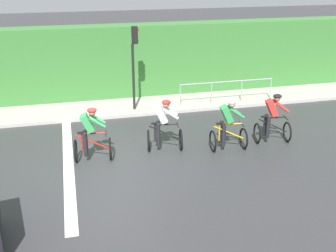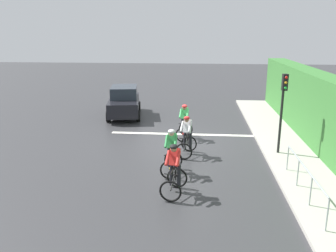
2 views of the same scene
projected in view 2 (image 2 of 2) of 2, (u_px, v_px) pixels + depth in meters
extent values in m
plane|color=#333335|center=(180.00, 142.00, 15.98)|extent=(80.00, 80.00, 0.00)
cube|color=#ADA89E|center=(302.00, 159.00, 13.62)|extent=(2.80, 23.52, 0.12)
cube|color=tan|center=(327.00, 156.00, 13.50)|extent=(0.44, 23.52, 0.49)
cube|color=silver|center=(182.00, 134.00, 17.17)|extent=(7.00, 0.30, 0.01)
torus|color=black|center=(170.00, 191.00, 10.28)|extent=(0.68, 0.15, 0.68)
torus|color=black|center=(177.00, 178.00, 11.24)|extent=(0.68, 0.15, 0.68)
cylinder|color=black|center=(174.00, 177.00, 10.69)|extent=(0.18, 0.99, 0.51)
cylinder|color=black|center=(176.00, 172.00, 10.97)|extent=(0.04, 0.04, 0.55)
cylinder|color=black|center=(174.00, 169.00, 10.57)|extent=(0.14, 0.71, 0.04)
cube|color=black|center=(176.00, 164.00, 10.89)|extent=(0.13, 0.23, 0.04)
cylinder|color=black|center=(171.00, 174.00, 10.24)|extent=(0.42, 0.09, 0.03)
cube|color=red|center=(175.00, 157.00, 10.62)|extent=(0.35, 0.45, 0.57)
sphere|color=#9E7051|center=(174.00, 149.00, 10.40)|extent=(0.20, 0.20, 0.20)
ellipsoid|color=black|center=(174.00, 147.00, 10.38)|extent=(0.28, 0.31, 0.14)
cylinder|color=black|center=(179.00, 175.00, 10.86)|extent=(0.12, 0.12, 0.74)
cylinder|color=black|center=(171.00, 174.00, 10.91)|extent=(0.12, 0.12, 0.74)
cylinder|color=red|center=(178.00, 159.00, 10.31)|extent=(0.15, 0.49, 0.37)
cylinder|color=red|center=(168.00, 158.00, 10.37)|extent=(0.15, 0.49, 0.37)
torus|color=black|center=(170.00, 170.00, 11.84)|extent=(0.68, 0.09, 0.68)
torus|color=black|center=(173.00, 160.00, 12.82)|extent=(0.68, 0.09, 0.68)
cylinder|color=gold|center=(172.00, 158.00, 12.26)|extent=(0.09, 0.99, 0.51)
cylinder|color=gold|center=(173.00, 155.00, 12.55)|extent=(0.04, 0.04, 0.55)
cylinder|color=gold|center=(171.00, 151.00, 12.14)|extent=(0.08, 0.72, 0.04)
cube|color=black|center=(173.00, 147.00, 12.47)|extent=(0.11, 0.22, 0.04)
cylinder|color=black|center=(170.00, 155.00, 11.81)|extent=(0.42, 0.05, 0.03)
cube|color=green|center=(172.00, 141.00, 12.20)|extent=(0.32, 0.42, 0.57)
sphere|color=tan|center=(171.00, 133.00, 11.97)|extent=(0.20, 0.20, 0.20)
ellipsoid|color=silver|center=(171.00, 131.00, 11.95)|extent=(0.25, 0.29, 0.14)
cylinder|color=black|center=(176.00, 157.00, 12.45)|extent=(0.12, 0.12, 0.74)
cylinder|color=black|center=(169.00, 156.00, 12.48)|extent=(0.12, 0.12, 0.74)
cylinder|color=green|center=(176.00, 142.00, 11.89)|extent=(0.11, 0.48, 0.37)
cylinder|color=green|center=(166.00, 141.00, 11.93)|extent=(0.11, 0.48, 0.37)
torus|color=black|center=(184.00, 151.00, 13.69)|extent=(0.68, 0.17, 0.68)
torus|color=black|center=(189.00, 144.00, 14.65)|extent=(0.68, 0.17, 0.68)
cylinder|color=black|center=(187.00, 142.00, 14.10)|extent=(0.21, 0.98, 0.51)
cylinder|color=black|center=(188.00, 139.00, 14.38)|extent=(0.04, 0.04, 0.55)
cylinder|color=black|center=(186.00, 135.00, 13.98)|extent=(0.16, 0.71, 0.04)
cube|color=black|center=(188.00, 132.00, 14.31)|extent=(0.14, 0.23, 0.04)
cylinder|color=black|center=(185.00, 139.00, 13.66)|extent=(0.42, 0.10, 0.03)
cube|color=white|center=(187.00, 126.00, 14.04)|extent=(0.36, 0.45, 0.57)
sphere|color=#9E7051|center=(187.00, 120.00, 13.81)|extent=(0.20, 0.20, 0.20)
ellipsoid|color=red|center=(187.00, 118.00, 13.79)|extent=(0.28, 0.32, 0.14)
cylinder|color=black|center=(190.00, 141.00, 14.27)|extent=(0.12, 0.12, 0.74)
cylinder|color=black|center=(185.00, 140.00, 14.33)|extent=(0.12, 0.12, 0.74)
cylinder|color=white|center=(190.00, 127.00, 13.72)|extent=(0.17, 0.49, 0.37)
cylinder|color=white|center=(182.00, 126.00, 13.79)|extent=(0.17, 0.49, 0.37)
torus|color=black|center=(183.00, 135.00, 15.86)|extent=(0.68, 0.12, 0.68)
torus|color=black|center=(186.00, 129.00, 16.83)|extent=(0.68, 0.12, 0.68)
cylinder|color=red|center=(184.00, 127.00, 16.28)|extent=(0.14, 0.99, 0.51)
cylinder|color=red|center=(185.00, 125.00, 16.57)|extent=(0.04, 0.04, 0.55)
cylinder|color=red|center=(184.00, 121.00, 16.16)|extent=(0.11, 0.72, 0.04)
cube|color=black|center=(185.00, 119.00, 16.49)|extent=(0.12, 0.23, 0.04)
cylinder|color=black|center=(183.00, 124.00, 15.83)|extent=(0.42, 0.07, 0.03)
cube|color=green|center=(185.00, 113.00, 16.21)|extent=(0.34, 0.44, 0.57)
sphere|color=#9E7051|center=(184.00, 108.00, 15.99)|extent=(0.20, 0.20, 0.20)
ellipsoid|color=red|center=(184.00, 106.00, 15.97)|extent=(0.26, 0.30, 0.14)
cylinder|color=black|center=(187.00, 126.00, 16.46)|extent=(0.12, 0.12, 0.74)
cylinder|color=black|center=(182.00, 126.00, 16.50)|extent=(0.12, 0.12, 0.74)
cylinder|color=green|center=(187.00, 114.00, 15.90)|extent=(0.13, 0.48, 0.37)
cylinder|color=green|center=(181.00, 114.00, 15.96)|extent=(0.13, 0.48, 0.37)
cube|color=black|center=(124.00, 105.00, 20.61)|extent=(2.32, 4.32, 0.80)
cube|color=#262D38|center=(124.00, 92.00, 20.65)|extent=(1.81, 2.34, 0.66)
cylinder|color=black|center=(138.00, 116.00, 19.54)|extent=(0.32, 0.67, 0.64)
cylinder|color=black|center=(108.00, 116.00, 19.43)|extent=(0.32, 0.67, 0.64)
cylinder|color=black|center=(139.00, 106.00, 21.99)|extent=(0.32, 0.67, 0.64)
cylinder|color=black|center=(112.00, 107.00, 21.87)|extent=(0.32, 0.67, 0.64)
cube|color=#EAEACC|center=(132.00, 110.00, 18.68)|extent=(0.29, 0.12, 0.16)
cube|color=#EAEACC|center=(113.00, 111.00, 18.61)|extent=(0.29, 0.12, 0.16)
cylinder|color=black|center=(280.00, 123.00, 13.91)|extent=(0.10, 0.10, 2.70)
cube|color=black|center=(285.00, 82.00, 13.38)|extent=(0.22, 0.22, 0.64)
sphere|color=red|center=(286.00, 77.00, 13.22)|extent=(0.11, 0.11, 0.11)
sphere|color=orange|center=(286.00, 83.00, 13.27)|extent=(0.11, 0.11, 0.11)
sphere|color=green|center=(285.00, 88.00, 13.32)|extent=(0.11, 0.11, 0.11)
cylinder|color=#999EA3|center=(305.00, 168.00, 10.32)|extent=(0.06, 3.97, 0.05)
cylinder|color=#999EA3|center=(288.00, 160.00, 12.36)|extent=(0.04, 0.04, 1.00)
cylinder|color=#999EA3|center=(298.00, 174.00, 11.09)|extent=(0.04, 0.04, 1.00)
cylinder|color=#999EA3|center=(310.00, 193.00, 9.82)|extent=(0.04, 0.04, 1.00)
cylinder|color=#999EA3|center=(327.00, 217.00, 8.55)|extent=(0.04, 0.04, 1.00)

